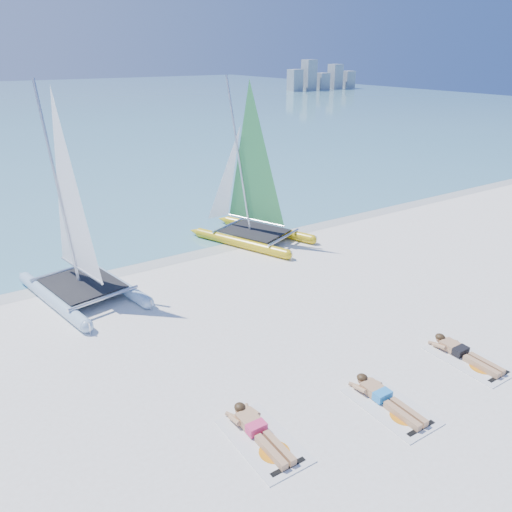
# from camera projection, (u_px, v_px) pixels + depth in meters

# --- Properties ---
(ground) EXTENTS (140.00, 140.00, 0.00)m
(ground) POSITION_uv_depth(u_px,v_px,m) (268.00, 322.00, 12.99)
(ground) COLOR white
(ground) RESTS_ON ground
(wet_sand_strip) EXTENTS (140.00, 1.40, 0.01)m
(wet_sand_strip) POSITION_uv_depth(u_px,v_px,m) (178.00, 254.00, 17.24)
(wet_sand_strip) COLOR silver
(wet_sand_strip) RESTS_ON ground
(distant_skyline) EXTENTS (14.00, 2.00, 5.00)m
(distant_skyline) POSITION_uv_depth(u_px,v_px,m) (321.00, 78.00, 87.32)
(distant_skyline) COLOR #9BA2AB
(distant_skyline) RESTS_ON ground
(catamaran_blue) EXTENTS (2.93, 4.78, 6.08)m
(catamaran_blue) POSITION_uv_depth(u_px,v_px,m) (74.00, 235.00, 13.77)
(catamaran_blue) COLOR silver
(catamaran_blue) RESTS_ON ground
(catamaran_yellow) EXTENTS (3.60, 4.84, 5.97)m
(catamaran_yellow) POSITION_uv_depth(u_px,v_px,m) (245.00, 189.00, 18.06)
(catamaran_yellow) COLOR #FFF11A
(catamaran_yellow) RESTS_ON ground
(towel_a) EXTENTS (1.00, 1.85, 0.02)m
(towel_a) POSITION_uv_depth(u_px,v_px,m) (263.00, 440.00, 9.03)
(towel_a) COLOR white
(towel_a) RESTS_ON ground
(sunbather_a) EXTENTS (0.37, 1.73, 0.26)m
(sunbather_a) POSITION_uv_depth(u_px,v_px,m) (258.00, 429.00, 9.14)
(sunbather_a) COLOR tan
(sunbather_a) RESTS_ON towel_a
(towel_b) EXTENTS (1.00, 1.85, 0.02)m
(towel_b) POSITION_uv_depth(u_px,v_px,m) (390.00, 406.00, 9.89)
(towel_b) COLOR white
(towel_b) RESTS_ON ground
(sunbather_b) EXTENTS (0.37, 1.73, 0.26)m
(sunbather_b) POSITION_uv_depth(u_px,v_px,m) (384.00, 397.00, 10.00)
(sunbather_b) COLOR tan
(sunbather_b) RESTS_ON towel_b
(towel_c) EXTENTS (1.00, 1.85, 0.02)m
(towel_c) POSITION_uv_depth(u_px,v_px,m) (469.00, 360.00, 11.37)
(towel_c) COLOR white
(towel_c) RESTS_ON ground
(sunbather_c) EXTENTS (0.37, 1.73, 0.26)m
(sunbather_c) POSITION_uv_depth(u_px,v_px,m) (462.00, 352.00, 11.48)
(sunbather_c) COLOR tan
(sunbather_c) RESTS_ON towel_c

